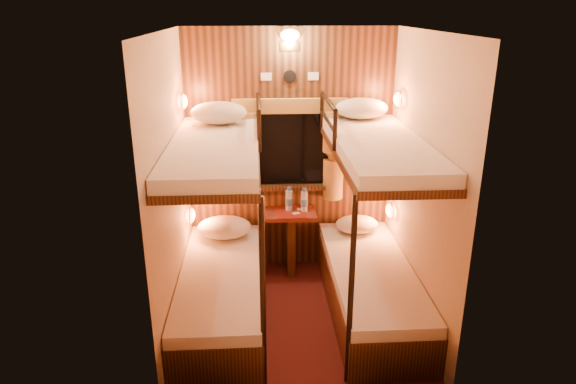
{
  "coord_description": "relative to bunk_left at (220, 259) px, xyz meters",
  "views": [
    {
      "loc": [
        -0.31,
        -3.84,
        2.57
      ],
      "look_at": [
        -0.07,
        0.15,
        1.12
      ],
      "focal_mm": 32.0,
      "sensor_mm": 36.0,
      "label": 1
    }
  ],
  "objects": [
    {
      "name": "bottle_left",
      "position": [
        0.63,
        0.82,
        0.2
      ],
      "size": [
        0.07,
        0.07,
        0.25
      ],
      "rotation": [
        0.0,
        0.0,
        0.37
      ],
      "color": "#99BFE5",
      "rests_on": "table"
    },
    {
      "name": "sachet_a",
      "position": [
        0.7,
        0.74,
        0.09
      ],
      "size": [
        0.09,
        0.08,
        0.01
      ],
      "primitive_type": "cube",
      "rotation": [
        0.0,
        0.0,
        0.34
      ],
      "color": "silver",
      "rests_on": "table"
    },
    {
      "name": "ceiling",
      "position": [
        0.65,
        -0.07,
        1.84
      ],
      "size": [
        2.1,
        2.1,
        0.0
      ],
      "primitive_type": "plane",
      "rotation": [
        3.14,
        0.0,
        0.0
      ],
      "color": "silver",
      "rests_on": "wall_back"
    },
    {
      "name": "wall_back",
      "position": [
        0.65,
        0.98,
        0.64
      ],
      "size": [
        2.4,
        0.0,
        2.4
      ],
      "primitive_type": "plane",
      "rotation": [
        1.57,
        0.0,
        0.0
      ],
      "color": "#C6B293",
      "rests_on": "floor"
    },
    {
      "name": "pillow_lower_left",
      "position": [
        -0.0,
        0.65,
        0.0
      ],
      "size": [
        0.52,
        0.37,
        0.2
      ],
      "primitive_type": "ellipsoid",
      "color": "silver",
      "rests_on": "bunk_left"
    },
    {
      "name": "curtains",
      "position": [
        0.65,
        0.9,
        0.71
      ],
      "size": [
        1.1,
        0.22,
        1.0
      ],
      "color": "olive",
      "rests_on": "back_panel"
    },
    {
      "name": "reading_lamps",
      "position": [
        0.65,
        0.63,
        0.68
      ],
      "size": [
        2.0,
        0.2,
        1.25
      ],
      "color": "orange",
      "rests_on": "wall_left"
    },
    {
      "name": "wall_left",
      "position": [
        -0.35,
        -0.07,
        0.64
      ],
      "size": [
        0.0,
        2.4,
        2.4
      ],
      "primitive_type": "plane",
      "rotation": [
        1.57,
        0.0,
        1.57
      ],
      "color": "#C6B293",
      "rests_on": "floor"
    },
    {
      "name": "floor",
      "position": [
        0.65,
        -0.07,
        -0.56
      ],
      "size": [
        2.1,
        2.1,
        0.0
      ],
      "primitive_type": "plane",
      "color": "#3C1210",
      "rests_on": "ground"
    },
    {
      "name": "wall_front",
      "position": [
        0.65,
        -1.12,
        0.64
      ],
      "size": [
        2.4,
        0.0,
        2.4
      ],
      "primitive_type": "plane",
      "rotation": [
        -1.57,
        0.0,
        0.0
      ],
      "color": "#C6B293",
      "rests_on": "floor"
    },
    {
      "name": "pillow_lower_right",
      "position": [
        1.3,
        0.7,
        -0.02
      ],
      "size": [
        0.42,
        0.3,
        0.17
      ],
      "primitive_type": "ellipsoid",
      "color": "silver",
      "rests_on": "bunk_right"
    },
    {
      "name": "bunk_left",
      "position": [
        0.0,
        0.0,
        0.0
      ],
      "size": [
        0.72,
        1.9,
        1.82
      ],
      "color": "black",
      "rests_on": "floor"
    },
    {
      "name": "wall_right",
      "position": [
        1.65,
        -0.07,
        0.64
      ],
      "size": [
        0.0,
        2.4,
        2.4
      ],
      "primitive_type": "plane",
      "rotation": [
        1.57,
        0.0,
        -1.57
      ],
      "color": "#C6B293",
      "rests_on": "floor"
    },
    {
      "name": "pillow_upper_left",
      "position": [
        -0.0,
        0.6,
        1.13
      ],
      "size": [
        0.5,
        0.35,
        0.19
      ],
      "primitive_type": "ellipsoid",
      "color": "silver",
      "rests_on": "bunk_left"
    },
    {
      "name": "pillow_upper_right",
      "position": [
        1.3,
        0.74,
        1.12
      ],
      "size": [
        0.49,
        0.35,
        0.19
      ],
      "primitive_type": "ellipsoid",
      "color": "silver",
      "rests_on": "bunk_right"
    },
    {
      "name": "bunk_right",
      "position": [
        1.3,
        0.0,
        0.0
      ],
      "size": [
        0.72,
        1.9,
        1.82
      ],
      "color": "black",
      "rests_on": "floor"
    },
    {
      "name": "table",
      "position": [
        0.65,
        0.78,
        -0.14
      ],
      "size": [
        0.5,
        0.34,
        0.66
      ],
      "color": "#602916",
      "rests_on": "floor"
    },
    {
      "name": "back_panel",
      "position": [
        0.65,
        0.97,
        0.64
      ],
      "size": [
        2.0,
        0.03,
        2.4
      ],
      "primitive_type": "cube",
      "color": "black",
      "rests_on": "floor"
    },
    {
      "name": "sachet_b",
      "position": [
        0.76,
        0.84,
        0.09
      ],
      "size": [
        0.08,
        0.06,
        0.01
      ],
      "primitive_type": "cube",
      "rotation": [
        0.0,
        0.0,
        0.02
      ],
      "color": "silver",
      "rests_on": "table"
    },
    {
      "name": "back_fixtures",
      "position": [
        0.65,
        0.93,
        1.69
      ],
      "size": [
        0.54,
        0.09,
        0.48
      ],
      "color": "black",
      "rests_on": "back_panel"
    },
    {
      "name": "window",
      "position": [
        0.65,
        0.94,
        0.62
      ],
      "size": [
        1.0,
        0.12,
        0.79
      ],
      "color": "black",
      "rests_on": "back_panel"
    },
    {
      "name": "bottle_right",
      "position": [
        0.78,
        0.8,
        0.2
      ],
      "size": [
        0.07,
        0.07,
        0.24
      ],
      "rotation": [
        0.0,
        0.0,
        -0.32
      ],
      "color": "#99BFE5",
      "rests_on": "table"
    }
  ]
}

